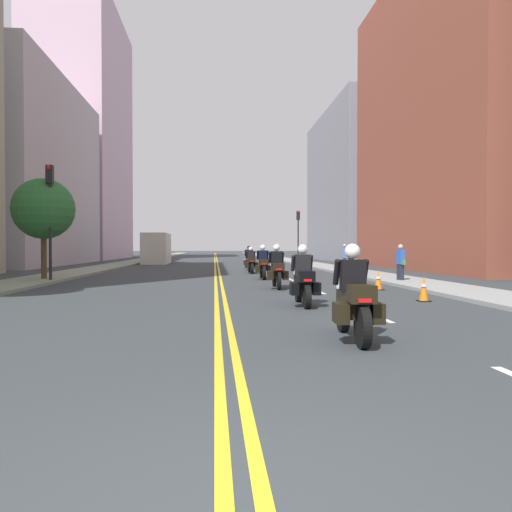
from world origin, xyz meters
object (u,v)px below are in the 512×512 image
Objects in this scene: traffic_light_near at (50,202)px; pedestrian_1 at (345,257)px; motorcycle_4 at (251,262)px; pedestrian_2 at (351,257)px; motorcycle_3 at (263,265)px; motorcycle_5 at (249,260)px; motorcycle_2 at (277,270)px; parked_truck at (157,250)px; motorcycle_1 at (303,281)px; street_tree_1 at (43,209)px; motorcycle_0 at (354,302)px; traffic_cone_1 at (378,280)px; traffic_cone_2 at (424,289)px; pedestrian_0 at (401,263)px; traffic_light_far at (298,227)px.

pedestrian_1 is (15.31, 8.07, -2.61)m from traffic_light_near.
motorcycle_4 is 1.27× the size of pedestrian_2.
motorcycle_3 is 0.45× the size of traffic_light_near.
motorcycle_5 is 1.32× the size of pedestrian_2.
motorcycle_2 is 0.35× the size of parked_truck.
parked_truck is at bearing 104.93° from motorcycle_1.
street_tree_1 is at bearing -174.97° from motorcycle_3.
motorcycle_0 is 4.74m from motorcycle_1.
motorcycle_1 is at bearing -88.73° from motorcycle_2.
traffic_cone_2 is (0.05, -3.66, 0.01)m from traffic_cone_1.
motorcycle_4 is 0.46× the size of street_tree_1.
parked_truck is at bearing 109.33° from traffic_cone_2.
pedestrian_1 is 0.38× the size of street_tree_1.
motorcycle_2 reaches higher than motorcycle_1.
motorcycle_3 is 1.06× the size of motorcycle_4.
parked_truck is at bearing 15.98° from pedestrian_2.
pedestrian_0 is (5.71, -2.88, 0.20)m from motorcycle_3.
pedestrian_2 is at bearing 80.63° from traffic_cone_2.
motorcycle_3 is 3.25× the size of traffic_cone_1.
street_tree_1 reaches higher than traffic_cone_1.
motorcycle_4 is at bearing 30.77° from street_tree_1.
traffic_light_near is (-9.49, -11.33, 2.85)m from motorcycle_5.
motorcycle_4 is 12.00m from traffic_cone_1.
traffic_cone_1 is 0.15× the size of traffic_light_far.
traffic_cone_2 is at bearing -68.70° from motorcycle_3.
motorcycle_1 is at bearing 133.19° from pedestrian_2.
motorcycle_1 is 1.25× the size of pedestrian_2.
motorcycle_0 is 0.42× the size of traffic_light_near.
traffic_cone_2 is at bearing -70.67° from parked_truck.
motorcycle_4 is 18.63m from parked_truck.
motorcycle_0 is at bearing -55.71° from street_tree_1.
motorcycle_5 is 0.44× the size of traffic_light_near.
motorcycle_3 is 23.52m from parked_truck.
motorcycle_0 is at bearing -78.53° from parked_truck.
traffic_light_near is at bearing 159.41° from motorcycle_2.
pedestrian_2 reaches higher than motorcycle_2.
motorcycle_4 is at bearing -90.33° from motorcycle_5.
pedestrian_1 is at bearing 49.55° from motorcycle_3.
motorcycle_5 is at bearing 39.58° from pedestrian_2.
pedestrian_1 is (5.82, -3.26, 0.24)m from motorcycle_5.
motorcycle_1 is at bearing -88.78° from motorcycle_3.
pedestrian_2 is at bearing 165.97° from pedestrian_0.
motorcycle_0 is 1.27× the size of pedestrian_0.
traffic_light_far is at bearing 86.47° from traffic_cone_1.
motorcycle_2 is at bearing -77.45° from pedestrian_0.
traffic_light_far reaches higher than pedestrian_2.
parked_truck is (-7.61, 37.52, 0.62)m from motorcycle_0.
motorcycle_3 is 1.35× the size of pedestrian_2.
traffic_cone_1 is (3.57, -0.95, -0.33)m from motorcycle_2.
motorcycle_4 is 9.99m from pedestrian_0.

